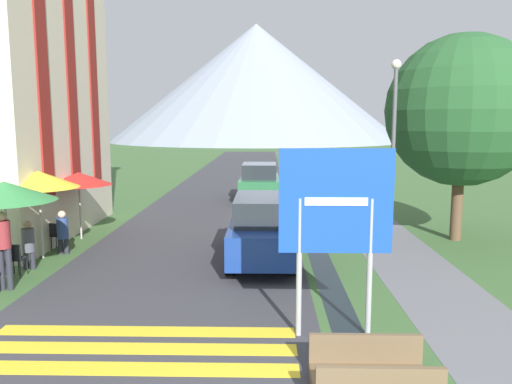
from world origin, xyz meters
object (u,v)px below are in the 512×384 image
(parked_car_near, at_px, (263,228))
(person_seated_near, at_px, (63,230))
(parked_car_far, at_px, (259,182))
(cafe_chair_far_right, at_px, (58,233))
(cafe_chair_near_right, at_px, (6,258))
(cafe_umbrella_rear_red, at_px, (79,179))
(cafe_chair_near_left, at_px, (15,257))
(streetlamp, at_px, (393,140))
(footbridge, at_px, (372,378))
(cafe_umbrella_middle_yellow, at_px, (39,180))
(tree_by_path, at_px, (462,111))
(person_standing_terrace, at_px, (4,245))
(person_seated_far, at_px, (28,242))
(road_sign, at_px, (336,216))
(cafe_umbrella_front_green, at_px, (4,192))

(parked_car_near, relative_size, person_seated_near, 3.53)
(parked_car_far, bearing_deg, cafe_chair_far_right, -121.09)
(parked_car_near, height_order, cafe_chair_far_right, parked_car_near)
(cafe_chair_near_right, relative_size, cafe_umbrella_rear_red, 0.39)
(cafe_chair_near_left, height_order, streetlamp, streetlamp)
(cafe_umbrella_rear_red, bearing_deg, cafe_chair_far_right, -95.46)
(footbridge, height_order, cafe_chair_near_left, cafe_chair_near_left)
(parked_car_far, bearing_deg, cafe_chair_near_left, -115.36)
(cafe_umbrella_middle_yellow, height_order, tree_by_path, tree_by_path)
(cafe_umbrella_rear_red, distance_m, person_standing_terrace, 5.10)
(cafe_chair_far_right, bearing_deg, cafe_umbrella_middle_yellow, -101.39)
(parked_car_near, xyz_separation_m, streetlamp, (3.81, 1.29, 2.37))
(streetlamp, distance_m, tree_by_path, 2.89)
(cafe_chair_near_right, xyz_separation_m, person_seated_far, (0.18, 0.79, 0.20))
(parked_car_far, xyz_separation_m, person_seated_far, (-5.83, -11.63, -0.20))
(cafe_chair_near_left, bearing_deg, tree_by_path, 39.18)
(parked_car_near, distance_m, cafe_chair_far_right, 6.22)
(footbridge, distance_m, person_seated_near, 10.46)
(cafe_umbrella_rear_red, bearing_deg, parked_car_near, -22.08)
(person_standing_terrace, bearing_deg, person_seated_near, 89.33)
(cafe_umbrella_rear_red, bearing_deg, road_sign, -45.19)
(footbridge, relative_size, cafe_umbrella_rear_red, 0.77)
(cafe_umbrella_front_green, xyz_separation_m, person_seated_far, (-0.12, 1.23, -1.51))
(road_sign, xyz_separation_m, person_standing_terrace, (-7.15, 2.32, -1.13))
(parked_car_near, relative_size, cafe_umbrella_middle_yellow, 1.83)
(parked_car_far, height_order, cafe_chair_near_right, parked_car_far)
(parked_car_far, relative_size, cafe_umbrella_middle_yellow, 1.65)
(road_sign, relative_size, person_standing_terrace, 1.85)
(cafe_umbrella_middle_yellow, bearing_deg, cafe_chair_near_left, -86.34)
(person_standing_terrace, bearing_deg, cafe_umbrella_middle_yellow, 97.85)
(road_sign, distance_m, footbridge, 2.75)
(person_seated_near, relative_size, streetlamp, 0.23)
(cafe_umbrella_front_green, height_order, cafe_umbrella_middle_yellow, cafe_umbrella_middle_yellow)
(parked_car_near, bearing_deg, cafe_chair_far_right, 171.16)
(road_sign, bearing_deg, cafe_umbrella_rear_red, 134.81)
(cafe_umbrella_rear_red, xyz_separation_m, tree_by_path, (12.23, 0.14, 2.16))
(cafe_umbrella_middle_yellow, bearing_deg, streetlamp, 6.67)
(parked_car_near, distance_m, cafe_umbrella_front_green, 6.49)
(streetlamp, bearing_deg, tree_by_path, 27.73)
(footbridge, relative_size, cafe_chair_far_right, 2.00)
(road_sign, distance_m, cafe_chair_far_right, 9.61)
(person_seated_near, bearing_deg, person_seated_far, -100.47)
(cafe_chair_far_right, relative_size, streetlamp, 0.15)
(cafe_chair_near_left, bearing_deg, cafe_chair_far_right, 110.77)
(road_sign, relative_size, tree_by_path, 0.51)
(parked_car_far, relative_size, person_standing_terrace, 2.24)
(parked_car_near, xyz_separation_m, person_seated_near, (-5.81, 0.55, -0.21))
(person_seated_near, bearing_deg, road_sign, -37.52)
(parked_car_far, bearing_deg, streetlamp, -66.55)
(cafe_umbrella_front_green, relative_size, tree_by_path, 0.37)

